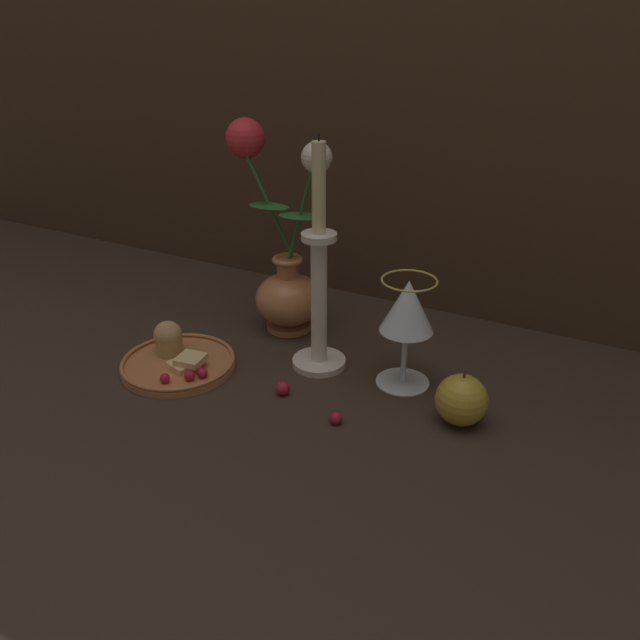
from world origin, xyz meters
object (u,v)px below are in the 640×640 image
at_px(plate_with_pastries, 177,358).
at_px(apple_beside_vase, 461,400).
at_px(vase, 284,265).
at_px(wine_glass, 407,311).
at_px(candlestick, 319,293).

bearing_deg(plate_with_pastries, apple_beside_vase, 8.05).
xyz_separation_m(vase, wine_glass, (0.25, -0.08, 0.00)).
xyz_separation_m(vase, plate_with_pastries, (-0.08, -0.20, -0.10)).
relative_size(plate_with_pastries, apple_beside_vase, 2.14).
relative_size(vase, plate_with_pastries, 1.97).
bearing_deg(wine_glass, apple_beside_vase, -29.28).
relative_size(vase, candlestick, 0.98).
height_order(plate_with_pastries, wine_glass, wine_glass).
bearing_deg(wine_glass, vase, 162.36).
height_order(plate_with_pastries, candlestick, candlestick).
height_order(wine_glass, candlestick, candlestick).
bearing_deg(candlestick, apple_beside_vase, -10.96).
xyz_separation_m(wine_glass, apple_beside_vase, (0.10, -0.06, -0.08)).
bearing_deg(candlestick, vase, 141.60).
bearing_deg(apple_beside_vase, candlestick, 169.04).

